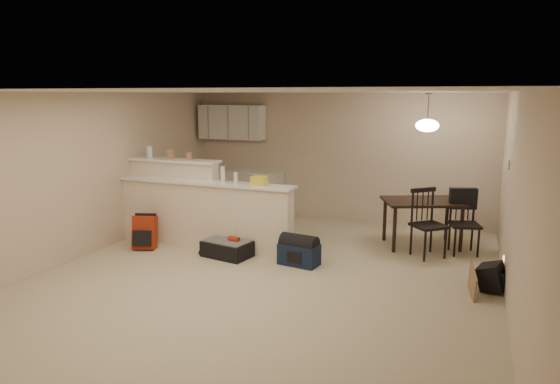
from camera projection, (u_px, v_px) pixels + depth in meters
The scene contains 20 objects.
room at pixel (268, 187), 6.63m from camera, with size 7.00×7.02×2.50m.
breakfast_bar at pixel (193, 208), 8.28m from camera, with size 3.08×0.58×1.39m.
upper_cabinets at pixel (232, 122), 10.33m from camera, with size 1.40×0.34×0.70m, color white.
kitchen_counter at pixel (239, 192), 10.42m from camera, with size 1.80×0.60×0.90m, color white.
thermostat at pixel (509, 165), 6.93m from camera, with size 0.02×0.12×0.12m, color beige.
jar at pixel (150, 152), 8.57m from camera, with size 0.10×0.10×0.20m, color silver.
cereal_box at pixel (171, 154), 8.42m from camera, with size 0.10×0.07×0.16m, color #A07152.
small_box at pixel (190, 156), 8.29m from camera, with size 0.08×0.06×0.12m, color #A07152.
bottle_a at pixel (223, 175), 7.87m from camera, with size 0.07×0.07×0.26m, color silver.
bottle_b at pixel (236, 178), 7.80m from camera, with size 0.06×0.06×0.18m, color silver.
bag_lump at pixel (259, 181), 7.66m from camera, with size 0.22×0.18×0.14m, color #A07152.
dining_table at pixel (423, 206), 8.13m from camera, with size 1.46×1.24×0.77m.
pendant_lamp at pixel (427, 125), 7.88m from camera, with size 0.36×0.36×0.62m.
dining_chair_near at pixel (429, 224), 7.60m from camera, with size 0.46×0.44×1.05m, color black, non-canonical shape.
dining_chair_far at pixel (465, 223), 7.76m from camera, with size 0.44×0.41×1.00m, color black, non-canonical shape.
suitcase at pixel (227, 249), 7.69m from camera, with size 0.72×0.47×0.24m, color black.
red_backpack at pixel (145, 232), 8.07m from camera, with size 0.36×0.22×0.54m, color #A02812.
navy_duffel at pixel (299, 254), 7.31m from camera, with size 0.58×0.31×0.31m, color #121F3B.
black_daypack at pixel (492, 277), 6.38m from camera, with size 0.37×0.26×0.33m, color black.
cardboard_sheet at pixel (472, 283), 6.15m from camera, with size 0.47×0.02×0.36m, color #A07152.
Camera 1 is at (2.53, -6.01, 2.46)m, focal length 32.00 mm.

